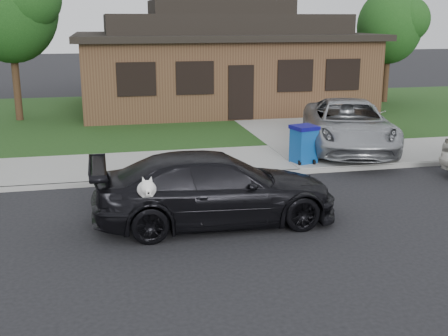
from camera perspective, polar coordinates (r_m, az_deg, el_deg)
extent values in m
plane|color=black|center=(10.98, -4.68, -6.49)|extent=(120.00, 120.00, 0.00)
cube|color=gray|center=(15.70, -7.19, 0.27)|extent=(60.00, 3.00, 0.12)
cube|color=gray|center=(14.26, -6.62, -1.22)|extent=(60.00, 0.12, 0.12)
cube|color=#193814|center=(23.51, -9.05, 5.11)|extent=(60.00, 13.00, 0.13)
cube|color=gray|center=(21.78, 7.46, 4.41)|extent=(4.50, 13.00, 0.14)
imported|color=black|center=(11.23, -0.89, -2.11)|extent=(4.90, 2.01, 1.42)
ellipsoid|color=white|center=(10.14, -7.86, -2.15)|extent=(0.34, 0.40, 0.30)
sphere|color=white|center=(9.89, -7.77, -1.98)|extent=(0.26, 0.26, 0.26)
cube|color=white|center=(9.78, -7.70, -2.44)|extent=(0.09, 0.12, 0.08)
sphere|color=black|center=(9.72, -7.67, -2.55)|extent=(0.04, 0.04, 0.04)
cone|color=white|center=(9.89, -8.20, -1.17)|extent=(0.11, 0.11, 0.14)
cone|color=white|center=(9.90, -7.44, -1.13)|extent=(0.11, 0.11, 0.14)
imported|color=#9FA2A6|center=(17.56, 12.54, 4.32)|extent=(3.80, 5.75, 1.47)
cube|color=navy|center=(15.67, 8.10, 2.22)|extent=(0.71, 0.71, 0.94)
cube|color=#0A0862|center=(15.56, 8.17, 4.10)|extent=(0.77, 0.77, 0.10)
cylinder|color=black|center=(15.43, 7.68, 0.51)|extent=(0.09, 0.16, 0.15)
cylinder|color=black|center=(15.57, 9.14, 0.59)|extent=(0.09, 0.16, 0.15)
cube|color=#422B1C|center=(25.80, -0.46, 9.66)|extent=(12.00, 8.00, 3.00)
cube|color=black|center=(25.71, -0.47, 13.27)|extent=(12.60, 8.60, 0.25)
cube|color=black|center=(25.70, -0.47, 14.44)|extent=(10.00, 6.50, 0.80)
cube|color=black|center=(25.70, -0.48, 16.00)|extent=(6.00, 3.50, 0.60)
cube|color=black|center=(21.94, 1.74, 7.68)|extent=(1.00, 0.06, 2.10)
cube|color=black|center=(21.27, -8.89, 8.90)|extent=(1.30, 0.05, 1.10)
cube|color=black|center=(21.51, -2.97, 9.13)|extent=(1.30, 0.05, 1.10)
cube|color=black|center=(22.52, 7.26, 9.29)|extent=(1.30, 0.05, 1.10)
cube|color=black|center=(23.26, 11.97, 9.26)|extent=(1.30, 0.05, 1.10)
cylinder|color=#332114|center=(23.50, -20.29, 7.59)|extent=(0.28, 0.28, 2.48)
ellipsoid|color=#143811|center=(23.36, -20.98, 14.98)|extent=(3.60, 3.60, 4.14)
cylinder|color=#332114|center=(28.15, 16.09, 8.53)|extent=(0.28, 0.28, 2.03)
ellipsoid|color=#143811|center=(28.01, 16.47, 13.64)|extent=(3.00, 3.00, 3.45)
sphere|color=#26591E|center=(27.91, 18.08, 14.14)|extent=(2.10, 2.10, 2.10)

